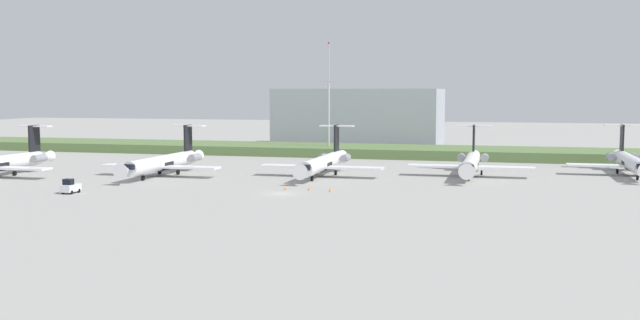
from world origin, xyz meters
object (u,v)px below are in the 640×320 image
Objects in this scene: regional_jet_second at (164,162)px; regional_jet_fifth at (630,162)px; antenna_mast at (329,109)px; safety_cone_mid_marker at (309,189)px; regional_jet_fourth at (471,162)px; safety_cone_rear_marker at (330,190)px; baggage_tug at (70,187)px; regional_jet_third at (323,162)px; safety_cone_front_marker at (285,188)px.

regional_jet_fifth is (84.06, 22.66, 0.00)m from regional_jet_second.
antenna_mast is 65.04m from safety_cone_mid_marker.
safety_cone_mid_marker is at bearing -21.74° from regional_jet_second.
regional_jet_fourth and regional_jet_fifth have the same top height.
safety_cone_rear_marker is at bearing -9.94° from safety_cone_mid_marker.
antenna_mast reaches higher than baggage_tug.
baggage_tug is (-87.05, -47.72, -1.53)m from regional_jet_fifth.
baggage_tug reaches higher than safety_cone_rear_marker.
regional_jet_third is 56.36× the size of safety_cone_front_marker.
regional_jet_fourth is at bearing 33.71° from baggage_tug.
baggage_tug is at bearing -160.11° from safety_cone_mid_marker.
regional_jet_second is 56.36× the size of safety_cone_mid_marker.
antenna_mast is 66.41m from safety_cone_rear_marker.
regional_jet_third is 45.06m from baggage_tug.
antenna_mast is at bearing 97.77° from safety_cone_front_marker.
regional_jet_fourth reaches higher than safety_cone_front_marker.
regional_jet_third reaches higher than baggage_tug.
regional_jet_second is 54.52m from antenna_mast.
safety_cone_mid_marker is (34.51, 12.49, -0.73)m from baggage_tug.
safety_cone_mid_marker is (3.80, 0.41, 0.00)m from safety_cone_front_marker.
safety_cone_front_marker is 3.83m from safety_cone_mid_marker.
safety_cone_front_marker is (27.72, -12.98, -2.26)m from regional_jet_second.
baggage_tug is (-22.07, -75.34, -10.44)m from antenna_mast.
regional_jet_third and regional_jet_fourth have the same top height.
regional_jet_second reaches higher than safety_cone_rear_marker.
regional_jet_fourth is at bearing -162.94° from regional_jet_fifth.
regional_jet_fourth is at bearing 47.99° from safety_cone_mid_marker.
regional_jet_fourth reaches higher than baggage_tug.
safety_cone_rear_marker is at bearing -143.79° from regional_jet_fifth.
regional_jet_fourth is at bearing 14.04° from regional_jet_second.
antenna_mast is at bearing 101.20° from safety_cone_mid_marker.
regional_jet_fifth is at bearing -23.04° from antenna_mast.
regional_jet_third reaches higher than safety_cone_rear_marker.
regional_jet_fifth is 56.36× the size of safety_cone_front_marker.
regional_jet_third is 1.00× the size of regional_jet_fourth.
safety_cone_mid_marker is 3.62m from safety_cone_rear_marker.
regional_jet_second is at bearing -165.96° from regional_jet_fourth.
antenna_mast is 8.68× the size of baggage_tug.
safety_cone_rear_marker is (6.19, -19.93, -2.26)m from regional_jet_third.
regional_jet_third is 1.12× the size of antenna_mast.
antenna_mast is 50.49× the size of safety_cone_rear_marker.
antenna_mast is (-36.22, 36.45, 8.91)m from regional_jet_fourth.
safety_cone_mid_marker is at bearing 6.12° from safety_cone_front_marker.
regional_jet_third is 19.62m from safety_cone_mid_marker.
regional_jet_third is 27.34m from regional_jet_fourth.
safety_cone_front_marker is at bearing -82.23° from antenna_mast.
safety_cone_front_marker is 7.37m from safety_cone_rear_marker.
regional_jet_third is 57.41m from regional_jet_fifth.
safety_cone_mid_marker is at bearing 170.06° from safety_cone_rear_marker.
regional_jet_fifth is at bearing 15.08° from regional_jet_second.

